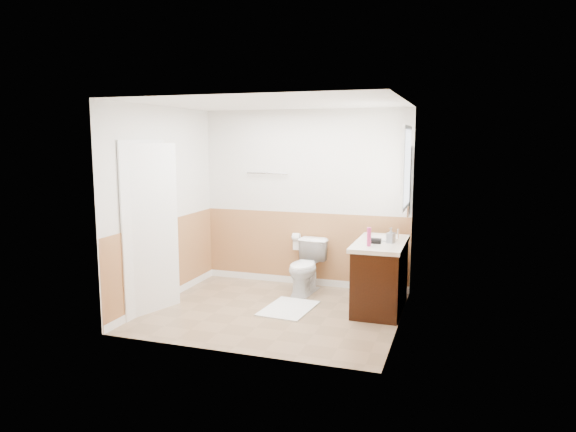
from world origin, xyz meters
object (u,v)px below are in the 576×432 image
(lotion_bottle, at_px, (369,237))
(soap_dispenser, at_px, (391,235))
(bath_mat, at_px, (289,308))
(toilet, at_px, (306,267))
(vanity_cabinet, at_px, (380,277))

(lotion_bottle, bearing_deg, soap_dispenser, 50.66)
(bath_mat, bearing_deg, toilet, 90.00)
(bath_mat, height_order, lotion_bottle, lotion_bottle)
(bath_mat, distance_m, soap_dispenser, 1.54)
(vanity_cabinet, bearing_deg, toilet, 160.79)
(vanity_cabinet, distance_m, lotion_bottle, 0.65)
(bath_mat, distance_m, vanity_cabinet, 1.20)
(toilet, bearing_deg, bath_mat, -85.14)
(toilet, relative_size, vanity_cabinet, 0.65)
(toilet, relative_size, bath_mat, 0.90)
(bath_mat, xyz_separation_m, vanity_cabinet, (1.07, 0.38, 0.39))
(soap_dispenser, bearing_deg, bath_mat, -164.53)
(vanity_cabinet, bearing_deg, lotion_bottle, -107.38)
(toilet, xyz_separation_m, lotion_bottle, (0.97, -0.69, 0.60))
(vanity_cabinet, xyz_separation_m, lotion_bottle, (-0.10, -0.32, 0.56))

